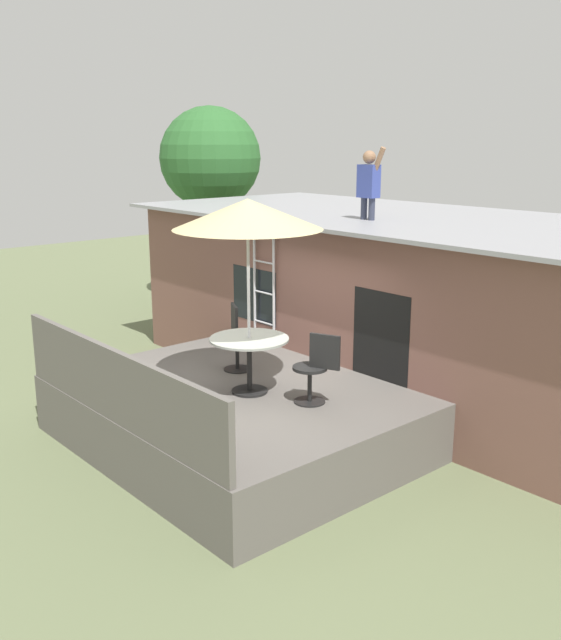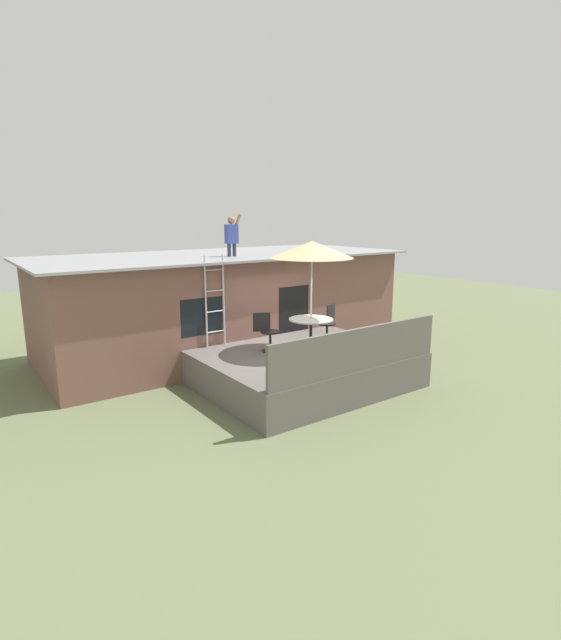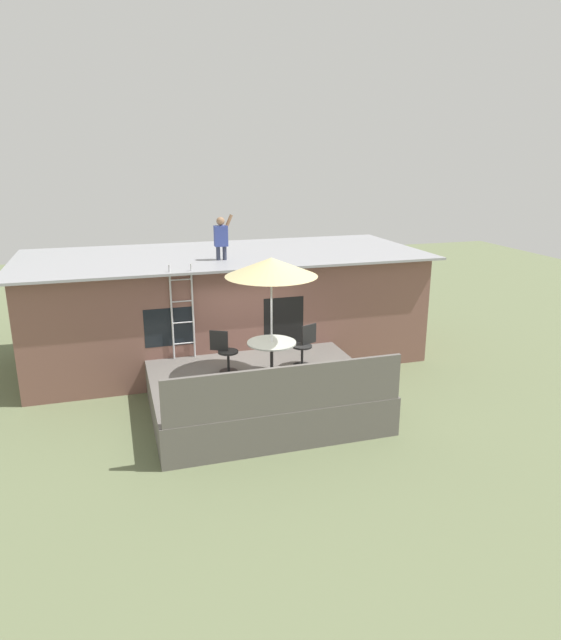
% 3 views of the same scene
% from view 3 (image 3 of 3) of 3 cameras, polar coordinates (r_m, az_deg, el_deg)
% --- Properties ---
extents(ground_plane, '(40.00, 40.00, 0.00)m').
position_cam_3_polar(ground_plane, '(12.44, -2.06, -8.98)').
color(ground_plane, '#66704C').
extents(house, '(10.50, 4.50, 2.84)m').
position_cam_3_polar(house, '(15.26, -5.59, 1.49)').
color(house, brown).
rests_on(house, ground).
extents(deck, '(4.61, 3.93, 0.80)m').
position_cam_3_polar(deck, '(12.27, -2.08, -7.29)').
color(deck, '#605B56').
rests_on(deck, ground).
extents(deck_railing, '(4.51, 0.08, 0.90)m').
position_cam_3_polar(deck_railing, '(10.25, 0.64, -7.07)').
color(deck_railing, '#605B56').
rests_on(deck_railing, deck).
extents(patio_table, '(1.04, 1.04, 0.74)m').
position_cam_3_polar(patio_table, '(11.89, -0.90, -2.98)').
color(patio_table, black).
rests_on(patio_table, deck).
extents(patio_umbrella, '(1.90, 1.90, 2.54)m').
position_cam_3_polar(patio_umbrella, '(11.43, -0.94, 5.38)').
color(patio_umbrella, silver).
rests_on(patio_umbrella, deck).
extents(step_ladder, '(0.52, 0.04, 2.20)m').
position_cam_3_polar(step_ladder, '(12.96, -9.91, 0.81)').
color(step_ladder, silver).
rests_on(step_ladder, deck).
extents(person_figure, '(0.47, 0.20, 1.11)m').
position_cam_3_polar(person_figure, '(13.93, -6.02, 8.53)').
color(person_figure, '#33384C').
rests_on(person_figure, house).
extents(patio_chair_left, '(0.58, 0.44, 0.92)m').
position_cam_3_polar(patio_chair_left, '(12.18, -5.66, -3.22)').
color(patio_chair_left, black).
rests_on(patio_chair_left, deck).
extents(patio_chair_right, '(0.60, 0.44, 0.92)m').
position_cam_3_polar(patio_chair_right, '(12.51, 2.46, -2.62)').
color(patio_chair_right, black).
rests_on(patio_chair_right, deck).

